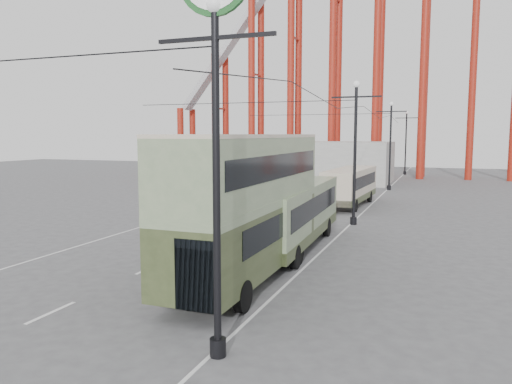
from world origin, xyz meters
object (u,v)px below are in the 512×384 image
at_px(lamp_post_near, 215,56).
at_px(pedestrian, 178,245).
at_px(single_decker_green, 291,212).
at_px(single_decker_cream, 350,185).
at_px(double_decker_bus, 247,200).

xyz_separation_m(lamp_post_near, pedestrian, (-6.02, 8.44, -7.09)).
bearing_deg(single_decker_green, lamp_post_near, -83.84).
relative_size(single_decker_green, single_decker_cream, 1.18).
height_order(single_decker_green, single_decker_cream, single_decker_green).
height_order(double_decker_bus, single_decker_green, double_decker_bus).
height_order(double_decker_bus, pedestrian, double_decker_bus).
bearing_deg(pedestrian, double_decker_bus, 140.77).
relative_size(single_decker_green, pedestrian, 7.66).
xyz_separation_m(lamp_post_near, single_decker_green, (-1.88, 13.04, -5.99)).
xyz_separation_m(lamp_post_near, double_decker_bus, (-1.88, 6.84, -4.55)).
bearing_deg(pedestrian, single_decker_cream, -119.31).
bearing_deg(single_decker_green, pedestrian, -134.01).
distance_m(single_decker_cream, pedestrian, 21.69).
xyz_separation_m(single_decker_green, pedestrian, (-4.14, -4.61, -1.10)).
distance_m(lamp_post_near, single_decker_green, 14.47).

